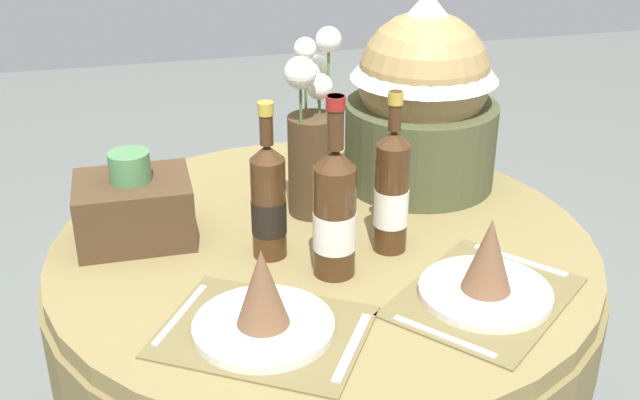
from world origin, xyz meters
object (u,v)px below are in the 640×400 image
object	(u,v)px
wine_bottle_left	(268,201)
place_setting_right	(487,275)
wine_bottle_centre	(335,212)
place_setting_left	(263,309)
gift_tub_back_right	(423,88)
dining_table	(323,296)
woven_basket_side_left	(134,207)
wine_bottle_right	(392,191)
flower_vase	(313,140)

from	to	relation	value
wine_bottle_left	place_setting_right	bearing A→B (deg)	-35.65
wine_bottle_centre	place_setting_right	bearing A→B (deg)	-32.23
place_setting_left	gift_tub_back_right	size ratio (longest dim) A/B	0.95
wine_bottle_left	dining_table	bearing A→B (deg)	13.76
woven_basket_side_left	wine_bottle_right	bearing A→B (deg)	-18.78
dining_table	wine_bottle_centre	xyz separation A→B (m)	(-0.01, -0.13, 0.26)
wine_bottle_right	wine_bottle_centre	bearing A→B (deg)	-154.41
wine_bottle_centre	wine_bottle_right	world-z (taller)	wine_bottle_centre
place_setting_left	wine_bottle_right	world-z (taller)	wine_bottle_right
wine_bottle_left	place_setting_left	bearing A→B (deg)	-103.07
dining_table	place_setting_left	xyz separation A→B (m)	(-0.18, -0.29, 0.18)
place_setting_left	wine_bottle_left	world-z (taller)	wine_bottle_left
gift_tub_back_right	flower_vase	bearing A→B (deg)	-162.17
place_setting_left	woven_basket_side_left	world-z (taller)	woven_basket_side_left
place_setting_left	wine_bottle_centre	bearing A→B (deg)	44.12
place_setting_left	dining_table	bearing A→B (deg)	58.40
place_setting_right	gift_tub_back_right	world-z (taller)	gift_tub_back_right
flower_vase	place_setting_left	bearing A→B (deg)	-113.77
wine_bottle_left	woven_basket_side_left	world-z (taller)	wine_bottle_left
woven_basket_side_left	wine_bottle_left	bearing A→B (deg)	-27.73
dining_table	wine_bottle_left	xyz separation A→B (m)	(-0.12, -0.03, 0.25)
place_setting_right	wine_bottle_left	size ratio (longest dim) A/B	1.35
wine_bottle_left	woven_basket_side_left	xyz separation A→B (m)	(-0.25, 0.13, -0.05)
flower_vase	wine_bottle_centre	bearing A→B (deg)	-94.83
wine_bottle_left	gift_tub_back_right	bearing A→B (deg)	32.52
wine_bottle_left	wine_bottle_right	distance (m)	0.24
place_setting_right	woven_basket_side_left	distance (m)	0.71
gift_tub_back_right	woven_basket_side_left	size ratio (longest dim) A/B	1.95
flower_vase	wine_bottle_left	size ratio (longest dim) A/B	1.25
place_setting_right	gift_tub_back_right	xyz separation A→B (m)	(0.06, 0.51, 0.18)
place_setting_right	wine_bottle_right	world-z (taller)	wine_bottle_right
flower_vase	wine_bottle_right	xyz separation A→B (m)	(0.11, -0.20, -0.04)
place_setting_right	wine_bottle_right	size ratio (longest dim) A/B	1.30
wine_bottle_left	wine_bottle_centre	size ratio (longest dim) A/B	0.90
dining_table	place_setting_left	world-z (taller)	place_setting_left
place_setting_right	wine_bottle_left	bearing A→B (deg)	144.35
flower_vase	woven_basket_side_left	size ratio (longest dim) A/B	1.73
place_setting_right	wine_bottle_right	distance (m)	0.25
place_setting_left	wine_bottle_right	xyz separation A→B (m)	(0.30, 0.22, 0.08)
wine_bottle_left	woven_basket_side_left	bearing A→B (deg)	152.27
flower_vase	wine_bottle_left	world-z (taller)	flower_vase
dining_table	woven_basket_side_left	size ratio (longest dim) A/B	4.92
place_setting_right	wine_bottle_left	xyz separation A→B (m)	(-0.35, 0.25, 0.07)
place_setting_left	wine_bottle_left	bearing A→B (deg)	76.93
wine_bottle_left	wine_bottle_right	size ratio (longest dim) A/B	0.96
place_setting_left	gift_tub_back_right	bearing A→B (deg)	47.93
gift_tub_back_right	woven_basket_side_left	distance (m)	0.69
place_setting_right	wine_bottle_centre	size ratio (longest dim) A/B	1.21
wine_bottle_right	gift_tub_back_right	bearing A→B (deg)	60.00
wine_bottle_right	woven_basket_side_left	distance (m)	0.52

